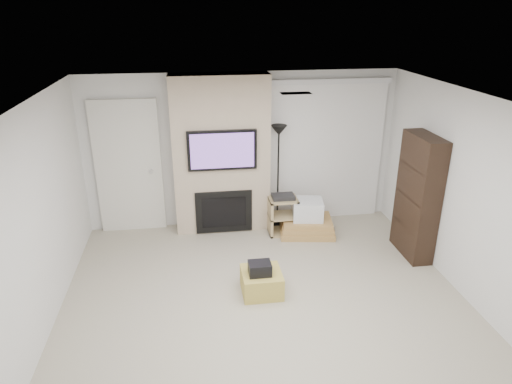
{
  "coord_description": "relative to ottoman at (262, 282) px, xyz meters",
  "views": [
    {
      "loc": [
        -0.81,
        -4.28,
        3.41
      ],
      "look_at": [
        0.0,
        1.2,
        1.15
      ],
      "focal_mm": 32.0,
      "sensor_mm": 36.0,
      "label": 1
    }
  ],
  "objects": [
    {
      "name": "floor",
      "position": [
        0.02,
        -0.6,
        -0.15
      ],
      "size": [
        5.0,
        5.5,
        0.0
      ],
      "primitive_type": "cube",
      "color": "#AEA590",
      "rests_on": "ground"
    },
    {
      "name": "ceiling",
      "position": [
        0.02,
        -0.6,
        2.35
      ],
      "size": [
        5.0,
        5.5,
        0.0
      ],
      "primitive_type": "cube",
      "color": "white",
      "rests_on": "wall_back"
    },
    {
      "name": "wall_back",
      "position": [
        0.02,
        2.15,
        1.1
      ],
      "size": [
        5.0,
        0.0,
        2.5
      ],
      "primitive_type": "cube",
      "rotation": [
        1.57,
        0.0,
        0.0
      ],
      "color": "silver",
      "rests_on": "ground"
    },
    {
      "name": "wall_left",
      "position": [
        -2.48,
        -0.6,
        1.1
      ],
      "size": [
        0.0,
        5.5,
        2.5
      ],
      "primitive_type": "cube",
      "rotation": [
        1.57,
        0.0,
        1.57
      ],
      "color": "silver",
      "rests_on": "ground"
    },
    {
      "name": "wall_right",
      "position": [
        2.52,
        -0.6,
        1.1
      ],
      "size": [
        0.0,
        5.5,
        2.5
      ],
      "primitive_type": "cube",
      "rotation": [
        1.57,
        0.0,
        1.57
      ],
      "color": "silver",
      "rests_on": "ground"
    },
    {
      "name": "hvac_vent",
      "position": [
        0.42,
        0.2,
        2.35
      ],
      "size": [
        0.35,
        0.18,
        0.01
      ],
      "primitive_type": "cube",
      "color": "silver",
      "rests_on": "ceiling"
    },
    {
      "name": "ottoman",
      "position": [
        0.0,
        0.0,
        0.0
      ],
      "size": [
        0.5,
        0.5,
        0.3
      ],
      "primitive_type": "cube",
      "rotation": [
        0.0,
        0.0,
        0.0
      ],
      "color": "gold",
      "rests_on": "floor"
    },
    {
      "name": "black_bag",
      "position": [
        -0.03,
        -0.04,
        0.23
      ],
      "size": [
        0.28,
        0.22,
        0.16
      ],
      "primitive_type": "cube",
      "rotation": [
        0.0,
        0.0,
        0.0
      ],
      "color": "black",
      "rests_on": "ottoman"
    },
    {
      "name": "fireplace_wall",
      "position": [
        -0.33,
        1.94,
        1.09
      ],
      "size": [
        1.5,
        0.47,
        2.5
      ],
      "color": "#BEA890",
      "rests_on": "floor"
    },
    {
      "name": "entry_door",
      "position": [
        -1.78,
        2.11,
        0.9
      ],
      "size": [
        1.02,
        0.11,
        2.14
      ],
      "color": "silver",
      "rests_on": "floor"
    },
    {
      "name": "vertical_blinds",
      "position": [
        1.42,
        2.1,
        1.12
      ],
      "size": [
        1.98,
        0.1,
        2.37
      ],
      "color": "silver",
      "rests_on": "floor"
    },
    {
      "name": "floor_lamp",
      "position": [
        0.57,
        1.9,
        1.2
      ],
      "size": [
        0.25,
        0.25,
        1.71
      ],
      "color": "black",
      "rests_on": "floor"
    },
    {
      "name": "av_stand",
      "position": [
        0.6,
        1.61,
        0.2
      ],
      "size": [
        0.45,
        0.38,
        0.66
      ],
      "color": "tan",
      "rests_on": "floor"
    },
    {
      "name": "box_stack",
      "position": [
        0.99,
        1.54,
        0.07
      ],
      "size": [
        0.94,
        0.77,
        0.57
      ],
      "color": "tan",
      "rests_on": "floor"
    },
    {
      "name": "bookshelf",
      "position": [
        2.36,
        0.69,
        0.75
      ],
      "size": [
        0.3,
        0.8,
        1.8
      ],
      "color": "black",
      "rests_on": "floor"
    }
  ]
}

